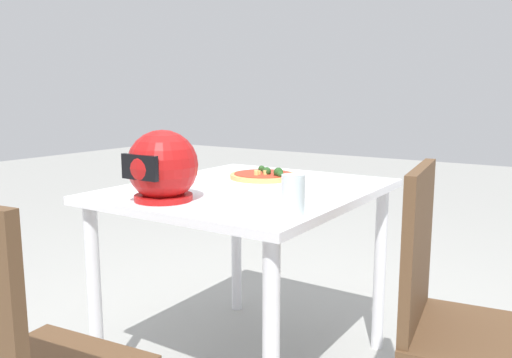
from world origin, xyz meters
name	(u,v)px	position (x,y,z in m)	size (l,w,h in m)	color
dining_table	(249,211)	(0.00, 0.00, 0.65)	(0.87, 1.01, 0.74)	white
pizza_plate	(263,180)	(0.02, -0.14, 0.75)	(0.33, 0.33, 0.01)	white
pizza	(264,175)	(0.02, -0.14, 0.77)	(0.27, 0.27, 0.05)	tan
motorcycle_helmet	(162,167)	(0.10, 0.36, 0.86)	(0.24, 0.24, 0.24)	#B21414
drinking_glass	(293,195)	(-0.37, 0.31, 0.80)	(0.07, 0.07, 0.12)	silver
chair_side	(450,309)	(-0.80, 0.18, 0.51)	(0.45, 0.45, 0.90)	brown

